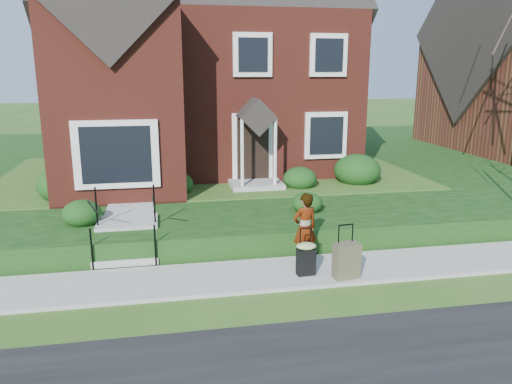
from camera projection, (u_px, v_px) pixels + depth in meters
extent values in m
plane|color=#2D5119|center=(248.00, 278.00, 10.26)|extent=(120.00, 120.00, 0.00)
cube|color=#9E9B93|center=(248.00, 276.00, 10.25)|extent=(60.00, 1.60, 0.08)
cube|color=black|center=(296.00, 163.00, 21.31)|extent=(44.00, 20.00, 0.60)
cube|color=#9E9B93|center=(133.00, 195.00, 14.43)|extent=(1.20, 6.00, 0.06)
cube|color=maroon|center=(203.00, 93.00, 19.01)|extent=(10.00, 8.00, 5.40)
cube|color=maroon|center=(117.00, 101.00, 13.93)|extent=(3.60, 2.40, 5.40)
cube|color=white|center=(117.00, 154.00, 13.14)|extent=(2.20, 0.30, 1.80)
cube|color=black|center=(253.00, 151.00, 15.75)|extent=(1.00, 0.12, 2.10)
cube|color=black|center=(326.00, 135.00, 16.09)|extent=(1.40, 0.10, 1.50)
cube|color=#9E9B93|center=(125.00, 261.00, 10.72)|extent=(1.40, 0.30, 0.15)
cube|color=#9E9B93|center=(126.00, 250.00, 10.97)|extent=(1.40, 0.30, 0.15)
cube|color=#9E9B93|center=(126.00, 239.00, 11.22)|extent=(1.40, 0.30, 0.15)
cube|color=#9E9B93|center=(127.00, 229.00, 11.47)|extent=(1.40, 0.30, 0.15)
cube|color=#9E9B93|center=(128.00, 222.00, 12.00)|extent=(1.40, 0.80, 0.15)
cylinder|color=black|center=(92.00, 249.00, 10.37)|extent=(0.04, 0.04, 0.90)
cylinder|color=black|center=(96.00, 206.00, 11.37)|extent=(0.04, 0.04, 0.90)
cylinder|color=black|center=(155.00, 245.00, 10.61)|extent=(0.04, 0.04, 0.90)
cylinder|color=black|center=(154.00, 204.00, 11.61)|extent=(0.04, 0.04, 0.90)
ellipsoid|color=black|center=(65.00, 180.00, 14.01)|extent=(1.55, 1.55, 1.08)
ellipsoid|color=black|center=(175.00, 181.00, 14.68)|extent=(1.04, 1.04, 0.73)
ellipsoid|color=black|center=(300.00, 176.00, 15.40)|extent=(1.04, 1.04, 0.73)
ellipsoid|color=black|center=(357.00, 167.00, 16.02)|extent=(1.49, 1.49, 1.04)
ellipsoid|color=black|center=(82.00, 211.00, 11.79)|extent=(0.91, 0.91, 0.64)
ellipsoid|color=black|center=(307.00, 201.00, 12.83)|extent=(0.79, 0.79, 0.55)
imported|color=#999999|center=(305.00, 229.00, 10.64)|extent=(0.65, 0.51, 1.57)
cube|color=black|center=(306.00, 262.00, 10.15)|extent=(0.38, 0.22, 0.56)
cylinder|color=black|center=(307.00, 229.00, 9.98)|extent=(0.22, 0.04, 0.03)
cylinder|color=black|center=(301.00, 239.00, 10.01)|extent=(0.02, 0.02, 0.42)
cylinder|color=black|center=(312.00, 239.00, 10.05)|extent=(0.02, 0.02, 0.42)
cylinder|color=black|center=(299.00, 274.00, 10.18)|extent=(0.04, 0.06, 0.06)
cylinder|color=black|center=(312.00, 273.00, 10.23)|extent=(0.04, 0.06, 0.06)
ellipsoid|color=#9EB969|center=(306.00, 246.00, 10.07)|extent=(0.42, 0.35, 0.13)
cube|color=brown|center=(347.00, 261.00, 9.97)|extent=(0.54, 0.35, 0.73)
cylinder|color=black|center=(348.00, 226.00, 9.80)|extent=(0.31, 0.07, 0.03)
cylinder|color=black|center=(340.00, 235.00, 9.82)|extent=(0.02, 0.02, 0.36)
cylinder|color=black|center=(355.00, 234.00, 9.87)|extent=(0.02, 0.02, 0.36)
cylinder|color=black|center=(337.00, 277.00, 10.02)|extent=(0.05, 0.06, 0.06)
cylinder|color=black|center=(354.00, 276.00, 10.09)|extent=(0.05, 0.06, 0.06)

